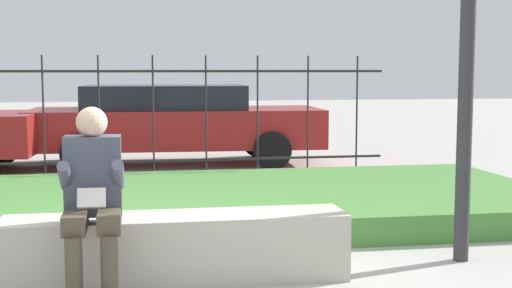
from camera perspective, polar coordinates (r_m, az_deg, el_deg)
name	(u,v)px	position (r m, az deg, el deg)	size (l,w,h in m)	color
ground_plane	(125,284)	(5.31, -10.41, -10.95)	(60.00, 60.00, 0.00)	#B2AFA8
stone_bench	(177,252)	(5.26, -6.34, -8.57)	(2.48, 0.48, 0.49)	#B7B2A3
person_seated_reader	(93,194)	(4.89, -12.94, -3.91)	(0.42, 0.73, 1.29)	black
grass_berm	(127,206)	(7.51, -10.30, -4.91)	(8.92, 3.18, 0.26)	#4C893D
iron_fence	(126,119)	(9.40, -10.32, 2.01)	(6.92, 0.03, 1.72)	#232326
car_parked_center	(174,122)	(11.64, -6.59, 1.80)	(4.73, 2.01, 1.29)	maroon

